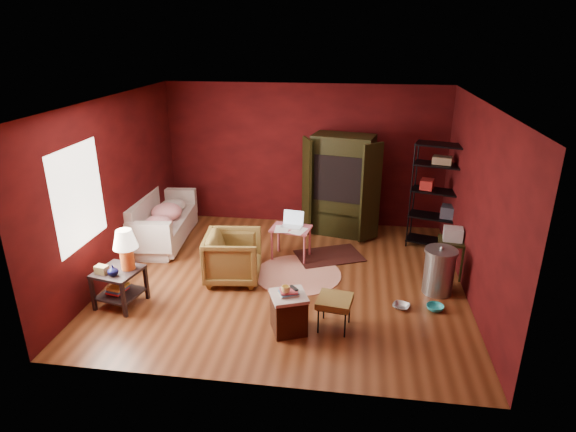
% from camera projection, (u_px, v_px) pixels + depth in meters
% --- Properties ---
extents(room, '(5.54, 5.04, 2.84)m').
position_uv_depth(room, '(283.00, 196.00, 7.21)').
color(room, brown).
rests_on(room, ground).
extents(sofa, '(0.63, 1.89, 0.73)m').
position_uv_depth(sofa, '(165.00, 223.00, 8.97)').
color(sofa, beige).
rests_on(sofa, ground).
extents(armchair, '(0.87, 0.92, 0.86)m').
position_uv_depth(armchair, '(233.00, 255.00, 7.55)').
color(armchair, black).
rests_on(armchair, ground).
extents(pet_bowl_steel, '(0.24, 0.14, 0.24)m').
position_uv_depth(pet_bowl_steel, '(402.00, 301.00, 6.86)').
color(pet_bowl_steel, '#BABDC2').
rests_on(pet_bowl_steel, ground).
extents(pet_bowl_turquoise, '(0.26, 0.14, 0.24)m').
position_uv_depth(pet_bowl_turquoise, '(436.00, 303.00, 6.81)').
color(pet_bowl_turquoise, '#25A6AE').
rests_on(pet_bowl_turquoise, ground).
extents(vase, '(0.20, 0.21, 0.15)m').
position_uv_depth(vase, '(113.00, 270.00, 6.64)').
color(vase, '#0B0D3A').
rests_on(vase, side_table).
extents(mug, '(0.14, 0.13, 0.11)m').
position_uv_depth(mug, '(286.00, 289.00, 6.10)').
color(mug, '#F8D679').
rests_on(mug, hamper).
extents(side_table, '(0.68, 0.68, 1.15)m').
position_uv_depth(side_table, '(122.00, 261.00, 6.78)').
color(side_table, black).
rests_on(side_table, ground).
extents(sofa_cushions, '(0.99, 2.06, 0.84)m').
position_uv_depth(sofa_cushions, '(162.00, 221.00, 8.93)').
color(sofa_cushions, beige).
rests_on(sofa_cushions, sofa).
extents(hamper, '(0.58, 0.58, 0.63)m').
position_uv_depth(hamper, '(289.00, 312.00, 6.29)').
color(hamper, '#3D1B0E').
rests_on(hamper, ground).
extents(footstool, '(0.50, 0.50, 0.45)m').
position_uv_depth(footstool, '(335.00, 302.00, 6.31)').
color(footstool, black).
rests_on(footstool, ground).
extents(rug_round, '(1.84, 1.84, 0.01)m').
position_uv_depth(rug_round, '(298.00, 274.00, 7.85)').
color(rug_round, beige).
rests_on(rug_round, ground).
extents(rug_oriental, '(1.32, 1.13, 0.01)m').
position_uv_depth(rug_oriental, '(329.00, 256.00, 8.47)').
color(rug_oriental, '#441712').
rests_on(rug_oriental, ground).
extents(laptop_desk, '(0.72, 0.59, 0.82)m').
position_uv_depth(laptop_desk, '(291.00, 231.00, 8.26)').
color(laptop_desk, '#CD5D69').
rests_on(laptop_desk, ground).
extents(tv_armoire, '(1.49, 1.00, 1.93)m').
position_uv_depth(tv_armoire, '(341.00, 184.00, 9.11)').
color(tv_armoire, black).
rests_on(tv_armoire, ground).
extents(wire_shelving, '(1.01, 0.65, 1.92)m').
position_uv_depth(wire_shelving, '(439.00, 192.00, 8.49)').
color(wire_shelving, black).
rests_on(wire_shelving, ground).
extents(small_stand, '(0.46, 0.46, 0.83)m').
position_uv_depth(small_stand, '(452.00, 240.00, 7.61)').
color(small_stand, black).
rests_on(small_stand, ground).
extents(trash_can, '(0.62, 0.62, 0.76)m').
position_uv_depth(trash_can, '(439.00, 271.00, 7.20)').
color(trash_can, '#9EA2A5').
rests_on(trash_can, ground).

